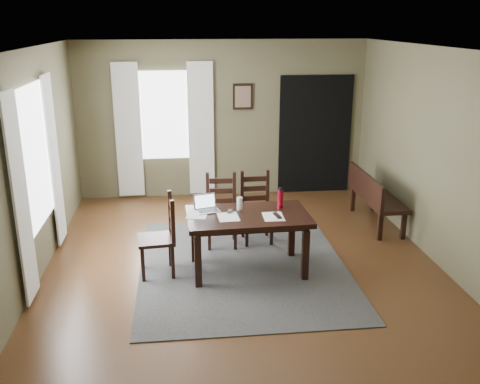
{
  "coord_description": "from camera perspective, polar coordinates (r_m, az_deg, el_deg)",
  "views": [
    {
      "loc": [
        -0.73,
        -6.19,
        3.02
      ],
      "look_at": [
        0.0,
        0.3,
        0.9
      ],
      "focal_mm": 40.0,
      "sensor_mm": 36.0,
      "label": 1
    }
  ],
  "objects": [
    {
      "name": "tv_remote",
      "position": [
        6.46,
        3.99,
        -2.52
      ],
      "size": [
        0.08,
        0.2,
        0.02
      ],
      "primitive_type": "cube",
      "rotation": [
        0.0,
        0.0,
        0.16
      ],
      "color": "black",
      "rests_on": "dining_table"
    },
    {
      "name": "paper_e",
      "position": [
        6.42,
        -1.27,
        -2.67
      ],
      "size": [
        0.26,
        0.33,
        0.0
      ],
      "primitive_type": "cube",
      "rotation": [
        0.0,
        0.0,
        0.06
      ],
      "color": "white",
      "rests_on": "dining_table"
    },
    {
      "name": "curtain_back_right",
      "position": [
        9.32,
        -4.18,
        6.67
      ],
      "size": [
        0.44,
        0.03,
        2.3
      ],
      "color": "silver",
      "rests_on": "ground"
    },
    {
      "name": "chair_end",
      "position": [
        6.6,
        -8.47,
        -4.74
      ],
      "size": [
        0.48,
        0.48,
        1.0
      ],
      "rotation": [
        0.0,
        0.0,
        -1.47
      ],
      "color": "black",
      "rests_on": "rug"
    },
    {
      "name": "laptop",
      "position": [
        6.64,
        -3.61,
        -1.55
      ],
      "size": [
        0.34,
        0.3,
        0.2
      ],
      "rotation": [
        0.0,
        0.0,
        0.29
      ],
      "color": "#B7B7BC",
      "rests_on": "dining_table"
    },
    {
      "name": "rug",
      "position": [
        6.92,
        0.28,
        -7.82
      ],
      "size": [
        2.6,
        3.2,
        0.01
      ],
      "color": "#373737",
      "rests_on": "ground"
    },
    {
      "name": "bench",
      "position": [
        8.36,
        14.04,
        -0.22
      ],
      "size": [
        0.46,
        1.44,
        0.81
      ],
      "rotation": [
        0.0,
        0.0,
        1.57
      ],
      "color": "black",
      "rests_on": "ground"
    },
    {
      "name": "paper_b",
      "position": [
        6.44,
        3.57,
        -2.63
      ],
      "size": [
        0.25,
        0.32,
        0.0
      ],
      "primitive_type": "cube",
      "rotation": [
        0.0,
        0.0,
        -0.02
      ],
      "color": "white",
      "rests_on": "dining_table"
    },
    {
      "name": "chair_back_left",
      "position": [
        7.4,
        -1.98,
        -2.04
      ],
      "size": [
        0.45,
        0.46,
        0.99
      ],
      "rotation": [
        0.0,
        0.0,
        -0.04
      ],
      "color": "black",
      "rests_on": "rug"
    },
    {
      "name": "curtain_left_far",
      "position": [
        7.63,
        -19.2,
        3.17
      ],
      "size": [
        0.03,
        0.48,
        2.3
      ],
      "color": "silver",
      "rests_on": "ground"
    },
    {
      "name": "framed_picture",
      "position": [
        9.31,
        0.3,
        10.14
      ],
      "size": [
        0.34,
        0.03,
        0.44
      ],
      "color": "black",
      "rests_on": "ground"
    },
    {
      "name": "room_shell",
      "position": [
        6.35,
        0.31,
        6.93
      ],
      "size": [
        5.02,
        6.02,
        2.71
      ],
      "color": "brown",
      "rests_on": "ground"
    },
    {
      "name": "curtain_back_left",
      "position": [
        9.35,
        -11.84,
        6.38
      ],
      "size": [
        0.44,
        0.03,
        2.3
      ],
      "color": "silver",
      "rests_on": "ground"
    },
    {
      "name": "paper_a",
      "position": [
        6.51,
        -4.58,
        -2.43
      ],
      "size": [
        0.3,
        0.35,
        0.0
      ],
      "primitive_type": "cube",
      "rotation": [
        0.0,
        0.0,
        -0.19
      ],
      "color": "white",
      "rests_on": "dining_table"
    },
    {
      "name": "ground",
      "position": [
        6.93,
        0.28,
        -7.9
      ],
      "size": [
        5.0,
        6.0,
        0.01
      ],
      "color": "#492C16"
    },
    {
      "name": "computer_mouse",
      "position": [
        6.56,
        -1.08,
        -2.09
      ],
      "size": [
        0.08,
        0.1,
        0.03
      ],
      "primitive_type": "cube",
      "rotation": [
        0.0,
        0.0,
        -0.31
      ],
      "color": "#3F3F42",
      "rests_on": "dining_table"
    },
    {
      "name": "chair_back_right",
      "position": [
        7.53,
        1.76,
        -1.72
      ],
      "size": [
        0.45,
        0.45,
        0.98
      ],
      "rotation": [
        0.0,
        0.0,
        0.04
      ],
      "color": "black",
      "rests_on": "rug"
    },
    {
      "name": "window_left",
      "position": [
        6.81,
        -21.08,
        3.43
      ],
      "size": [
        0.01,
        1.3,
        1.7
      ],
      "color": "white",
      "rests_on": "ground"
    },
    {
      "name": "drinking_glass",
      "position": [
        6.64,
        -0.03,
        -1.23
      ],
      "size": [
        0.1,
        0.1,
        0.16
      ],
      "primitive_type": "cylinder",
      "rotation": [
        0.0,
        0.0,
        0.42
      ],
      "color": "silver",
      "rests_on": "dining_table"
    },
    {
      "name": "window_back",
      "position": [
        9.3,
        -8.08,
        8.08
      ],
      "size": [
        1.0,
        0.01,
        1.5
      ],
      "color": "white",
      "rests_on": "ground"
    },
    {
      "name": "curtain_left_near",
      "position": [
        6.1,
        -22.35,
        -0.77
      ],
      "size": [
        0.03,
        0.48,
        2.3
      ],
      "color": "silver",
      "rests_on": "ground"
    },
    {
      "name": "doorway_back",
      "position": [
        9.67,
        8.01,
        6.05
      ],
      "size": [
        1.3,
        0.03,
        2.1
      ],
      "color": "black",
      "rests_on": "ground"
    },
    {
      "name": "dining_table",
      "position": [
        6.54,
        0.84,
        -3.14
      ],
      "size": [
        1.51,
        0.94,
        0.74
      ],
      "rotation": [
        0.0,
        0.0,
        0.03
      ],
      "color": "black",
      "rests_on": "rug"
    },
    {
      "name": "water_bottle",
      "position": [
        6.72,
        4.31,
        -0.7
      ],
      "size": [
        0.09,
        0.09,
        0.26
      ],
      "rotation": [
        0.0,
        0.0,
        -0.27
      ],
      "color": "#B40D22",
      "rests_on": "dining_table"
    }
  ]
}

